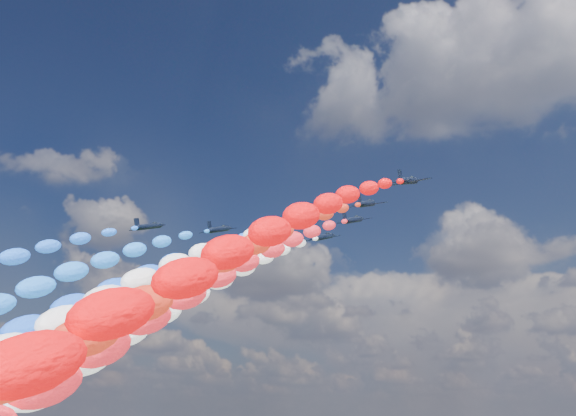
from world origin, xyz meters
The scene contains 15 objects.
jet_0 centered at (-33.47, -4.70, 89.43)m, with size 9.09×12.19×2.69m, color black, non-canonical shape.
jet_1 centered at (-20.07, 5.55, 89.43)m, with size 9.09×12.19×2.69m, color black, non-canonical shape.
trail_1 centered at (-20.07, -52.69, 60.56)m, with size 5.90×112.56×60.40m, color blue, non-canonical shape.
jet_2 centered at (-9.57, 13.46, 89.43)m, with size 9.09×12.19×2.69m, color black, non-canonical shape.
trail_2 centered at (-9.57, -44.78, 60.56)m, with size 5.90×112.56×60.40m, color blue, non-canonical shape.
jet_3 centered at (-0.05, 9.77, 89.43)m, with size 9.09×12.19×2.69m, color black, non-canonical shape.
trail_3 centered at (-0.05, -48.47, 60.56)m, with size 5.90×112.56×60.40m, color white, non-canonical shape.
jet_4 centered at (-0.65, 24.21, 89.43)m, with size 9.09×12.19×2.69m, color black, non-canonical shape.
trail_4 centered at (-0.65, -34.03, 60.56)m, with size 5.90×112.56×60.40m, color white, non-canonical shape.
jet_5 centered at (11.89, 13.81, 89.43)m, with size 9.09×12.19×2.69m, color black, non-canonical shape.
trail_5 centered at (11.89, -44.43, 60.56)m, with size 5.90×112.56×60.40m, color red, non-canonical shape.
jet_6 centered at (19.44, 3.89, 89.43)m, with size 9.09×12.19×2.69m, color black, non-canonical shape.
trail_6 centered at (19.44, -54.35, 60.56)m, with size 5.90×112.56×60.40m, color red, non-canonical shape.
jet_7 centered at (32.15, -5.69, 89.43)m, with size 9.09×12.19×2.69m, color black, non-canonical shape.
trail_7 centered at (32.15, -63.93, 60.56)m, with size 5.90×112.56×60.40m, color #F8090C, non-canonical shape.
Camera 1 is at (72.07, -127.81, 43.94)m, focal length 42.81 mm.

